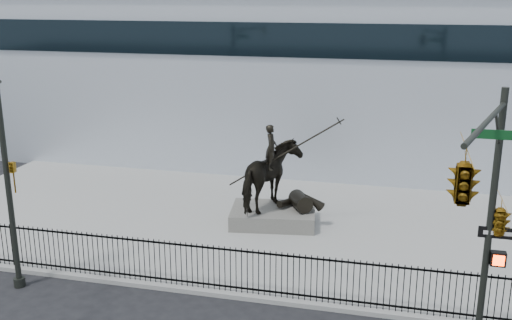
# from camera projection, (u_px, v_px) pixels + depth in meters

# --- Properties ---
(ground) EXTENTS (120.00, 120.00, 0.00)m
(ground) POSITION_uv_depth(u_px,v_px,m) (225.00, 316.00, 17.56)
(ground) COLOR black
(ground) RESTS_ON ground
(plaza) EXTENTS (30.00, 12.00, 0.15)m
(plaza) POSITION_uv_depth(u_px,v_px,m) (275.00, 226.00, 24.08)
(plaza) COLOR gray
(plaza) RESTS_ON ground
(building) EXTENTS (44.00, 14.00, 9.00)m
(building) POSITION_uv_depth(u_px,v_px,m) (322.00, 74.00, 35.02)
(building) COLOR silver
(building) RESTS_ON ground
(picket_fence) EXTENTS (22.10, 0.10, 1.50)m
(picket_fence) POSITION_uv_depth(u_px,v_px,m) (237.00, 270.00, 18.48)
(picket_fence) COLOR black
(picket_fence) RESTS_ON plaza
(statue_plinth) EXTENTS (3.63, 2.75, 0.63)m
(statue_plinth) POSITION_uv_depth(u_px,v_px,m) (273.00, 216.00, 24.13)
(statue_plinth) COLOR #595551
(statue_plinth) RESTS_ON plaza
(equestrian_statue) EXTENTS (4.25, 2.94, 3.63)m
(equestrian_statue) POSITION_uv_depth(u_px,v_px,m) (275.00, 178.00, 23.68)
(equestrian_statue) COLOR black
(equestrian_statue) RESTS_ON statue_plinth
(traffic_signal_right) EXTENTS (2.17, 6.86, 7.00)m
(traffic_signal_right) POSITION_uv_depth(u_px,v_px,m) (483.00, 201.00, 12.88)
(traffic_signal_right) COLOR black
(traffic_signal_right) RESTS_ON ground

